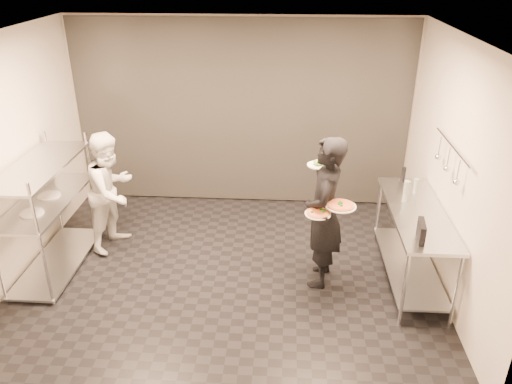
# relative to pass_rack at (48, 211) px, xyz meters

# --- Properties ---
(room_shell) EXTENTS (5.00, 4.00, 2.80)m
(room_shell) POSITION_rel_pass_rack_xyz_m (2.15, 1.18, 0.63)
(room_shell) COLOR black
(room_shell) RESTS_ON ground
(pass_rack) EXTENTS (0.60, 1.60, 1.50)m
(pass_rack) POSITION_rel_pass_rack_xyz_m (0.00, 0.00, 0.00)
(pass_rack) COLOR silver
(pass_rack) RESTS_ON ground
(prep_counter) EXTENTS (0.60, 1.80, 0.92)m
(prep_counter) POSITION_rel_pass_rack_xyz_m (4.33, 0.00, -0.14)
(prep_counter) COLOR silver
(prep_counter) RESTS_ON ground
(utensil_rail) EXTENTS (0.07, 1.20, 0.31)m
(utensil_rail) POSITION_rel_pass_rack_xyz_m (4.58, 0.00, 0.78)
(utensil_rail) COLOR silver
(utensil_rail) RESTS_ON room_shell
(waiter) EXTENTS (0.53, 0.72, 1.81)m
(waiter) POSITION_rel_pass_rack_xyz_m (3.27, -0.10, 0.14)
(waiter) COLOR black
(waiter) RESTS_ON ground
(chef) EXTENTS (0.81, 0.92, 1.58)m
(chef) POSITION_rel_pass_rack_xyz_m (0.60, 0.55, 0.02)
(chef) COLOR white
(chef) RESTS_ON ground
(pizza_plate_near) EXTENTS (0.28, 0.28, 0.05)m
(pizza_plate_near) POSITION_rel_pass_rack_xyz_m (3.18, -0.35, 0.27)
(pizza_plate_near) COLOR silver
(pizza_plate_near) RESTS_ON waiter
(pizza_plate_far) EXTENTS (0.33, 0.33, 0.05)m
(pizza_plate_far) POSITION_rel_pass_rack_xyz_m (3.43, -0.28, 0.33)
(pizza_plate_far) COLOR silver
(pizza_plate_far) RESTS_ON waiter
(salad_plate) EXTENTS (0.26, 0.26, 0.07)m
(salad_plate) POSITION_rel_pass_rack_xyz_m (3.20, 0.18, 0.62)
(salad_plate) COLOR silver
(salad_plate) RESTS_ON waiter
(pos_monitor) EXTENTS (0.09, 0.28, 0.20)m
(pos_monitor) POSITION_rel_pass_rack_xyz_m (4.21, -0.64, 0.25)
(pos_monitor) COLOR black
(pos_monitor) RESTS_ON prep_counter
(bottle_green) EXTENTS (0.07, 0.07, 0.25)m
(bottle_green) POSITION_rel_pass_rack_xyz_m (4.24, 0.24, 0.28)
(bottle_green) COLOR gray
(bottle_green) RESTS_ON prep_counter
(bottle_clear) EXTENTS (0.06, 0.06, 0.19)m
(bottle_clear) POSITION_rel_pass_rack_xyz_m (4.40, 0.46, 0.25)
(bottle_clear) COLOR gray
(bottle_clear) RESTS_ON prep_counter
(bottle_dark) EXTENTS (0.06, 0.06, 0.19)m
(bottle_dark) POSITION_rel_pass_rack_xyz_m (4.32, 0.80, 0.25)
(bottle_dark) COLOR black
(bottle_dark) RESTS_ON prep_counter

